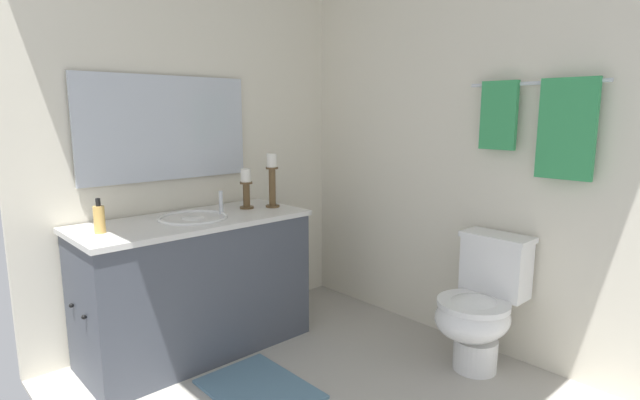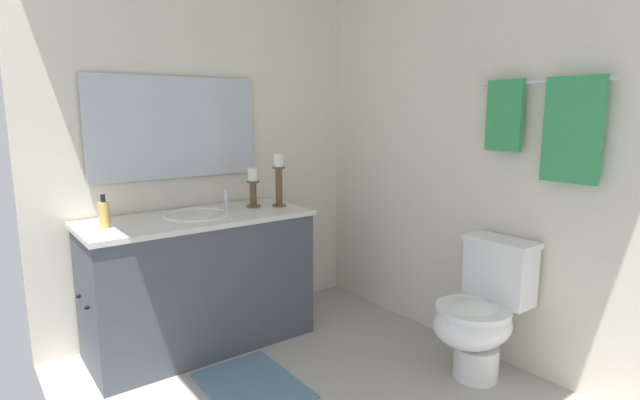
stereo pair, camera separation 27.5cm
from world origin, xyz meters
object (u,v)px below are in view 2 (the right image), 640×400
at_px(candle_holder_tall, 279,178).
at_px(towel_bar, 542,82).
at_px(towel_near_vanity, 504,116).
at_px(bath_mat, 252,386).
at_px(vanity_cabinet, 200,281).
at_px(toilet, 481,313).
at_px(sink_basin, 198,222).
at_px(soap_bottle, 104,214).
at_px(towel_center, 572,130).
at_px(mirror, 176,128).
at_px(candle_holder_short, 253,187).

height_order(candle_holder_tall, towel_bar, towel_bar).
height_order(towel_near_vanity, bath_mat, towel_near_vanity).
distance_m(vanity_cabinet, towel_near_vanity, 1.99).
bearing_deg(toilet, sink_basin, -140.52).
distance_m(sink_basin, soap_bottle, 0.53).
height_order(sink_basin, soap_bottle, soap_bottle).
bearing_deg(vanity_cabinet, candle_holder_tall, 86.42).
relative_size(soap_bottle, towel_near_vanity, 0.48).
relative_size(towel_center, bath_mat, 0.84).
relative_size(vanity_cabinet, soap_bottle, 7.47).
distance_m(soap_bottle, towel_near_vanity, 2.20).
relative_size(sink_basin, mirror, 0.37).
relative_size(sink_basin, candle_holder_tall, 1.16).
bearing_deg(soap_bottle, towel_center, 48.45).
distance_m(sink_basin, towel_near_vanity, 1.84).
bearing_deg(towel_center, toilet, -145.85).
relative_size(mirror, candle_holder_short, 4.23).
bearing_deg(bath_mat, candle_holder_tall, 136.91).
bearing_deg(vanity_cabinet, soap_bottle, -90.19).
bearing_deg(towel_near_vanity, sink_basin, -133.89).
bearing_deg(towel_bar, candle_holder_tall, -152.16).
height_order(towel_bar, towel_center, towel_center).
xyz_separation_m(mirror, candle_holder_short, (0.24, 0.40, -0.38)).
relative_size(candle_holder_short, towel_center, 0.50).
bearing_deg(candle_holder_tall, sink_basin, -93.58).
bearing_deg(sink_basin, bath_mat, -0.09).
bearing_deg(towel_near_vanity, candle_holder_tall, -149.20).
relative_size(vanity_cabinet, candle_holder_short, 5.28).
bearing_deg(towel_bar, toilet, -117.90).
bearing_deg(towel_bar, towel_center, -5.61).
height_order(soap_bottle, towel_center, towel_center).
bearing_deg(towel_near_vanity, toilet, -72.15).
xyz_separation_m(mirror, candle_holder_tall, (0.31, 0.55, -0.33)).
xyz_separation_m(sink_basin, soap_bottle, (-0.00, -0.52, 0.11)).
distance_m(vanity_cabinet, sink_basin, 0.37).
relative_size(soap_bottle, toilet, 0.24).
height_order(towel_bar, towel_near_vanity, towel_near_vanity).
bearing_deg(candle_holder_short, soap_bottle, -87.54).
bearing_deg(candle_holder_short, sink_basin, -84.12).
bearing_deg(soap_bottle, sink_basin, 89.81).
height_order(sink_basin, candle_holder_short, candle_holder_short).
relative_size(vanity_cabinet, towel_bar, 1.83).
bearing_deg(toilet, soap_bottle, -128.98).
bearing_deg(towel_near_vanity, candle_holder_short, -145.78).
bearing_deg(bath_mat, soap_bottle, -140.24).
bearing_deg(vanity_cabinet, towel_bar, 42.46).
distance_m(sink_basin, towel_bar, 2.03).
height_order(vanity_cabinet, candle_holder_short, candle_holder_short).
xyz_separation_m(mirror, towel_near_vanity, (1.48, 1.25, 0.08)).
xyz_separation_m(sink_basin, bath_mat, (0.62, -0.00, -0.77)).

